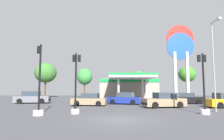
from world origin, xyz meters
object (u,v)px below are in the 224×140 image
object	(u,v)px
traffic_signal_0	(204,93)
tree_0	(46,73)
car_3	(89,100)
tree_2	(139,78)
tree_3	(187,74)
station_pole_sign	(180,51)
traffic_signal_1	(76,91)
car_1	(164,101)
car_4	(32,98)
tree_1	(85,77)
corner_streetlamp	(214,57)
traffic_signal_2	(39,97)
car_5	(187,99)
car_2	(124,99)

from	to	relation	value
traffic_signal_0	tree_0	bearing A→B (deg)	130.35
car_3	tree_2	bearing A→B (deg)	66.18
car_3	tree_0	bearing A→B (deg)	123.07
car_3	tree_3	bearing A→B (deg)	45.63
station_pole_sign	tree_3	xyz separation A→B (m)	(4.70, 9.89, -3.16)
car_3	traffic_signal_1	world-z (taller)	traffic_signal_1
car_1	car_3	xyz separation A→B (m)	(-8.23, 2.08, -0.06)
car_4	traffic_signal_0	world-z (taller)	traffic_signal_0
car_1	traffic_signal_0	distance (m)	5.80
car_3	car_4	size ratio (longest dim) A/B	0.87
car_1	tree_2	xyz separation A→B (m)	(-0.09, 20.51, 3.48)
car_1	tree_1	bearing A→B (deg)	120.68
corner_streetlamp	traffic_signal_0	bearing A→B (deg)	-141.95
car_4	traffic_signal_2	size ratio (longest dim) A/B	0.90
car_4	corner_streetlamp	xyz separation A→B (m)	(20.04, -9.89, 3.95)
station_pole_sign	car_5	world-z (taller)	station_pole_sign
traffic_signal_1	traffic_signal_2	bearing A→B (deg)	-158.61
traffic_signal_1	tree_3	distance (m)	32.90
car_2	traffic_signal_0	bearing A→B (deg)	-59.27
car_4	tree_0	distance (m)	15.96
station_pole_sign	tree_3	bearing A→B (deg)	64.57
car_3	traffic_signal_1	bearing A→B (deg)	-91.17
traffic_signal_1	tree_0	distance (m)	28.66
car_2	tree_1	size ratio (longest dim) A/B	0.73
tree_1	corner_streetlamp	bearing A→B (deg)	-57.61
tree_3	car_3	bearing A→B (deg)	-134.37
tree_2	car_1	bearing A→B (deg)	-89.74
car_1	car_4	world-z (taller)	car_4
car_5	tree_3	size ratio (longest dim) A/B	0.63
car_4	traffic_signal_2	distance (m)	13.30
corner_streetlamp	tree_0	bearing A→B (deg)	133.81
car_3	car_5	size ratio (longest dim) A/B	0.96
car_1	traffic_signal_1	bearing A→B (deg)	-147.79
traffic_signal_0	traffic_signal_1	size ratio (longest dim) A/B	0.99
traffic_signal_2	traffic_signal_0	bearing A→B (deg)	3.85
car_3	tree_2	xyz separation A→B (m)	(8.14, 18.43, 3.54)
traffic_signal_1	traffic_signal_2	distance (m)	2.79
car_4	tree_3	distance (m)	31.70
traffic_signal_2	tree_1	world-z (taller)	tree_1
car_1	car_2	size ratio (longest dim) A/B	1.04
traffic_signal_2	tree_0	distance (m)	28.69
car_3	traffic_signal_1	xyz separation A→B (m)	(-0.15, -7.36, 1.13)
tree_2	tree_0	bearing A→B (deg)	179.89
car_1	corner_streetlamp	xyz separation A→B (m)	(3.44, -4.15, 3.97)
tree_1	car_1	bearing A→B (deg)	-59.32
station_pole_sign	corner_streetlamp	xyz separation A→B (m)	(-2.49, -15.63, -3.61)
car_2	corner_streetlamp	xyz separation A→B (m)	(7.44, -8.50, 4.00)
traffic_signal_2	traffic_signal_1	bearing A→B (deg)	21.39
station_pole_sign	car_1	xyz separation A→B (m)	(-5.93, -11.47, -7.58)
car_5	car_2	bearing A→B (deg)	-172.71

